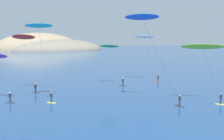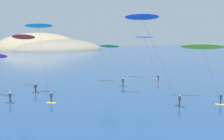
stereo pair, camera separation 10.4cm
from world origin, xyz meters
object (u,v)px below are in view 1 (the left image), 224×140
kitesurfer_red (24,41)px  kitesurfer_lime (204,50)px  kitesurfer_white (145,40)px  kitesurfer_cyan (39,32)px  kitesurfer_green (111,49)px  kitesurfer_blue (145,24)px

kitesurfer_red → kitesurfer_lime: bearing=-45.3°
kitesurfer_white → kitesurfer_cyan: bearing=-158.9°
kitesurfer_green → kitesurfer_white: 9.63m
kitesurfer_red → kitesurfer_cyan: bearing=-86.6°
kitesurfer_white → kitesurfer_lime: 23.28m
kitesurfer_green → kitesurfer_blue: kitesurfer_blue is taller
kitesurfer_cyan → kitesurfer_blue: kitesurfer_blue is taller
kitesurfer_blue → kitesurfer_cyan: bearing=148.5°
kitesurfer_blue → kitesurfer_lime: bearing=-28.1°
kitesurfer_white → kitesurfer_lime: size_ratio=1.15×
kitesurfer_red → kitesurfer_blue: 23.10m
kitesurfer_green → kitesurfer_cyan: size_ratio=0.71×
kitesurfer_cyan → kitesurfer_blue: 16.00m
kitesurfer_white → kitesurfer_lime: bearing=-102.4°
kitesurfer_green → kitesurfer_red: 17.67m
kitesurfer_green → kitesurfer_red: size_ratio=0.81×
kitesurfer_blue → kitesurfer_lime: size_ratio=1.48×
kitesurfer_white → kitesurfer_red: (-26.97, -0.46, 0.00)m
kitesurfer_green → kitesurfer_lime: kitesurfer_lime is taller
kitesurfer_white → kitesurfer_red: size_ratio=0.99×
kitesurfer_blue → kitesurfer_white: bearing=55.4°
kitesurfer_white → kitesurfer_blue: 22.65m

